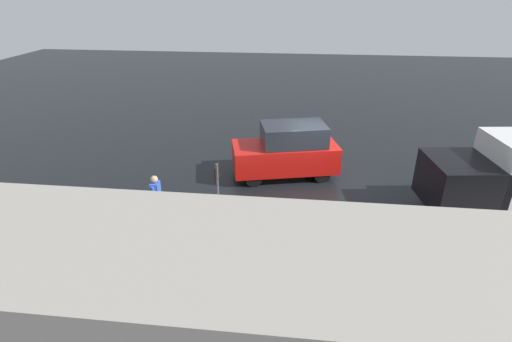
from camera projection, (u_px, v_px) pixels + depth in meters
ground_plane at (323, 185)px, 14.78m from camera, size 60.00×60.00×0.00m
kerb_strip at (329, 253)px, 11.00m from camera, size 24.00×3.20×0.04m
moving_hatchback at (287, 151)px, 15.05m from camera, size 4.19×2.59×2.06m
fire_hydrant at (193, 212)px, 12.24m from camera, size 0.42×0.31×0.80m
pedestrian at (156, 196)px, 12.04m from camera, size 0.27×0.57×1.62m
metal_railing at (425, 286)px, 8.80m from camera, size 9.61×0.04×1.05m
sign_post at (218, 191)px, 10.98m from camera, size 0.07×0.44×2.40m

